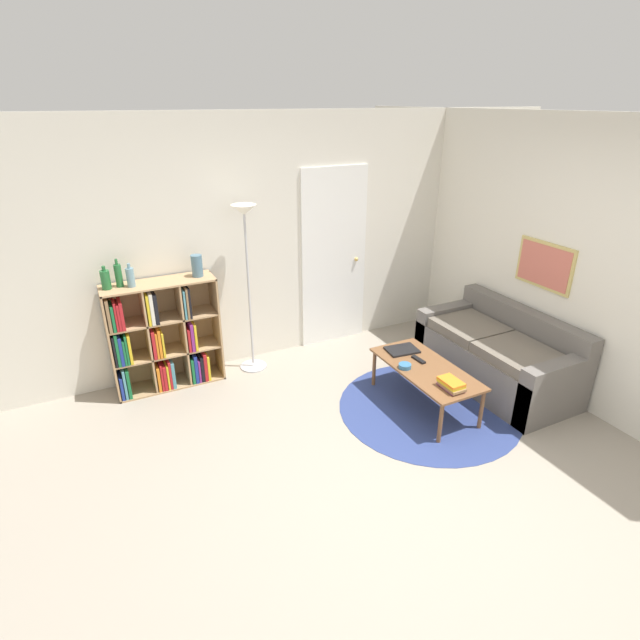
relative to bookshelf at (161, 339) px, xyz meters
name	(u,v)px	position (x,y,z in m)	size (l,w,h in m)	color
ground_plane	(414,487)	(1.38, -2.35, -0.51)	(14.00, 14.00, 0.00)	gray
wall_back	(282,241)	(1.41, 0.21, 0.77)	(7.14, 0.11, 2.60)	silver
wall_right	(516,246)	(3.47, -1.09, 0.79)	(0.08, 5.54, 2.60)	silver
rug	(428,408)	(2.14, -1.55, -0.51)	(1.70, 1.70, 0.01)	navy
bookshelf	(161,339)	(0.00, 0.00, 0.00)	(1.05, 0.34, 1.11)	tan
floor_lamp	(246,245)	(0.92, -0.05, 0.85)	(0.29, 0.29, 1.77)	#B7B7BC
couch	(499,356)	(3.08, -1.45, -0.23)	(0.81, 1.62, 0.76)	#66605B
coffee_table	(426,371)	(2.12, -1.48, -0.14)	(0.53, 1.12, 0.41)	brown
laptop	(402,350)	(2.11, -1.11, -0.09)	(0.33, 0.26, 0.02)	black
bowl	(405,366)	(1.94, -1.40, -0.08)	(0.12, 0.12, 0.04)	teal
book_stack_on_table	(451,384)	(2.08, -1.88, -0.06)	(0.15, 0.23, 0.08)	#7F287A
remote	(418,360)	(2.14, -1.34, -0.09)	(0.05, 0.17, 0.02)	black
bottle_left	(106,280)	(-0.40, 0.01, 0.68)	(0.08, 0.08, 0.22)	#236633
bottle_middle	(119,275)	(-0.29, 0.03, 0.70)	(0.06, 0.06, 0.26)	#236633
bottle_right	(130,277)	(-0.19, -0.02, 0.69)	(0.07, 0.07, 0.22)	#6B93A3
vase_on_shelf	(197,266)	(0.43, 0.00, 0.70)	(0.11, 0.11, 0.21)	slate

